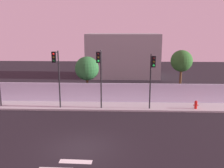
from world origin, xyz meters
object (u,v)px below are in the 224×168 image
traffic_light_right (100,68)px  fire_hydrant (196,104)px  traffic_light_left (56,68)px  roadside_tree_midleft (182,61)px  traffic_light_center (152,71)px  roadside_tree_leftmost (87,69)px

traffic_light_right → fire_hydrant: bearing=4.8°
traffic_light_left → traffic_light_right: size_ratio=0.99×
traffic_light_left → roadside_tree_midleft: (11.34, 3.80, 0.10)m
traffic_light_center → roadside_tree_midleft: 5.33m
fire_hydrant → roadside_tree_leftmost: bearing=162.0°
traffic_light_center → roadside_tree_midleft: (3.33, 4.15, 0.24)m
fire_hydrant → roadside_tree_midleft: (-0.71, 3.25, 3.36)m
traffic_light_right → roadside_tree_leftmost: bearing=112.1°
traffic_light_center → roadside_tree_midleft: size_ratio=0.96×
fire_hydrant → roadside_tree_leftmost: (-9.98, 3.25, 2.59)m
fire_hydrant → traffic_light_right: bearing=-175.2°
traffic_light_right → fire_hydrant: traffic_light_right is taller
traffic_light_left → roadside_tree_midleft: 11.96m
fire_hydrant → traffic_light_left: bearing=-177.4°
traffic_light_center → roadside_tree_leftmost: (-5.93, 4.15, -0.54)m
fire_hydrant → roadside_tree_leftmost: size_ratio=0.17×
traffic_light_center → traffic_light_left: bearing=177.5°
roadside_tree_leftmost → roadside_tree_midleft: bearing=0.0°
traffic_light_right → fire_hydrant: 9.03m
traffic_light_center → fire_hydrant: (4.05, 0.90, -3.12)m
traffic_light_left → traffic_light_right: traffic_light_right is taller
roadside_tree_leftmost → roadside_tree_midleft: size_ratio=0.87×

